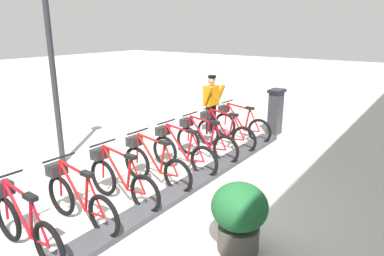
% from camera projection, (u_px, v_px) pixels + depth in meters
% --- Properties ---
extents(ground_plane, '(60.00, 60.00, 0.00)m').
position_uv_depth(ground_plane, '(156.00, 208.00, 5.86)').
color(ground_plane, beige).
extents(dock_rail_base, '(0.44, 9.39, 0.10)m').
position_uv_depth(dock_rail_base, '(156.00, 205.00, 5.85)').
color(dock_rail_base, '#47474C').
rests_on(dock_rail_base, ground).
extents(payment_kiosk, '(0.36, 0.52, 1.28)m').
position_uv_depth(payment_kiosk, '(275.00, 111.00, 9.73)').
color(payment_kiosk, '#38383D').
rests_on(payment_kiosk, ground).
extents(bike_docked_0, '(1.72, 0.54, 1.02)m').
position_uv_depth(bike_docked_0, '(239.00, 124.00, 9.30)').
color(bike_docked_0, black).
rests_on(bike_docked_0, ground).
extents(bike_docked_1, '(1.72, 0.54, 1.02)m').
position_uv_depth(bike_docked_1, '(223.00, 132.00, 8.62)').
color(bike_docked_1, black).
rests_on(bike_docked_1, ground).
extents(bike_docked_2, '(1.72, 0.54, 1.02)m').
position_uv_depth(bike_docked_2, '(204.00, 141.00, 7.95)').
color(bike_docked_2, black).
rests_on(bike_docked_2, ground).
extents(bike_docked_3, '(1.72, 0.54, 1.02)m').
position_uv_depth(bike_docked_3, '(181.00, 151.00, 7.28)').
color(bike_docked_3, black).
rests_on(bike_docked_3, ground).
extents(bike_docked_4, '(1.72, 0.54, 1.02)m').
position_uv_depth(bike_docked_4, '(153.00, 164.00, 6.61)').
color(bike_docked_4, black).
rests_on(bike_docked_4, ground).
extents(bike_docked_5, '(1.72, 0.54, 1.02)m').
position_uv_depth(bike_docked_5, '(120.00, 179.00, 5.94)').
color(bike_docked_5, black).
rests_on(bike_docked_5, ground).
extents(bike_docked_6, '(1.72, 0.54, 1.02)m').
position_uv_depth(bike_docked_6, '(78.00, 199.00, 5.26)').
color(bike_docked_6, black).
rests_on(bike_docked_6, ground).
extents(bike_docked_7, '(1.72, 0.54, 1.02)m').
position_uv_depth(bike_docked_7, '(23.00, 224.00, 4.59)').
color(bike_docked_7, black).
rests_on(bike_docked_7, ground).
extents(worker_near_rack, '(0.54, 0.67, 1.66)m').
position_uv_depth(worker_near_rack, '(211.00, 102.00, 9.68)').
color(worker_near_rack, white).
rests_on(worker_near_rack, ground).
extents(lamp_post, '(0.32, 0.32, 4.09)m').
position_uv_depth(lamp_post, '(49.00, 40.00, 7.06)').
color(lamp_post, '#2D2D33').
rests_on(lamp_post, ground).
extents(planter_bush, '(0.76, 0.76, 0.97)m').
position_uv_depth(planter_bush, '(239.00, 214.00, 4.61)').
color(planter_bush, '#59544C').
rests_on(planter_bush, ground).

